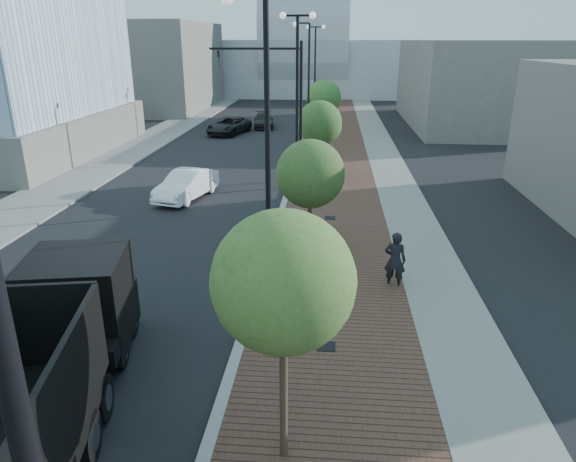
{
  "coord_description": "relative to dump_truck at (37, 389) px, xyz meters",
  "views": [
    {
      "loc": [
        2.4,
        -4.34,
        8.06
      ],
      "look_at": [
        1.0,
        12.0,
        2.0
      ],
      "focal_mm": 32.39,
      "sensor_mm": 36.0,
      "label": 1
    }
  ],
  "objects": [
    {
      "name": "streetlight_4",
      "position": [
        4.03,
        42.05,
        3.41
      ],
      "size": [
        1.72,
        0.56,
        9.28
      ],
      "color": "black",
      "rests_on": "ground"
    },
    {
      "name": "tree_0",
      "position": [
        5.08,
        0.08,
        2.58
      ],
      "size": [
        2.64,
        2.63,
        5.32
      ],
      "color": "#382619",
      "rests_on": "ground"
    },
    {
      "name": "utility_cover_1",
      "position": [
        5.83,
        4.05,
        -1.28
      ],
      "size": [
        0.5,
        0.5,
        0.02
      ],
      "primitive_type": "cube",
      "color": "black",
      "rests_on": "sidewalk"
    },
    {
      "name": "streetlight_3",
      "position": [
        3.92,
        30.05,
        2.94
      ],
      "size": [
        1.44,
        0.56,
        9.21
      ],
      "color": "black",
      "rests_on": "ground"
    },
    {
      "name": "curb",
      "position": [
        3.43,
        36.05,
        -1.34
      ],
      "size": [
        0.3,
        140.0,
        0.14
      ],
      "primitive_type": "cube",
      "color": "gray",
      "rests_on": "ground"
    },
    {
      "name": "pedestrian",
      "position": [
        8.08,
        8.17,
        -0.4
      ],
      "size": [
        0.83,
        0.64,
        2.02
      ],
      "primitive_type": "imported",
      "rotation": [
        0.0,
        0.0,
        2.91
      ],
      "color": "black",
      "rests_on": "ground"
    },
    {
      "name": "convention_center",
      "position": [
        1.43,
        81.05,
        4.6
      ],
      "size": [
        50.0,
        30.0,
        50.0
      ],
      "color": "#9EA3A8",
      "rests_on": "ground"
    },
    {
      "name": "commercial_block_nw",
      "position": [
        -16.57,
        56.05,
        3.59
      ],
      "size": [
        14.0,
        20.0,
        10.0
      ],
      "primitive_type": "cube",
      "color": "slate",
      "rests_on": "ground"
    },
    {
      "name": "streetlight_2",
      "position": [
        4.03,
        18.05,
        3.41
      ],
      "size": [
        1.72,
        0.56,
        9.28
      ],
      "color": "black",
      "rests_on": "ground"
    },
    {
      "name": "dark_car_far",
      "position": [
        -0.86,
        42.24,
        -0.74
      ],
      "size": [
        2.46,
        4.79,
        1.33
      ],
      "primitive_type": "imported",
      "rotation": [
        0.0,
        0.0,
        0.13
      ],
      "color": "black",
      "rests_on": "ground"
    },
    {
      "name": "tree_1",
      "position": [
        5.08,
        11.08,
        1.82
      ],
      "size": [
        2.65,
        2.64,
        4.56
      ],
      "color": "#382619",
      "rests_on": "ground"
    },
    {
      "name": "west_sidewalk",
      "position": [
        -9.57,
        36.05,
        -1.35
      ],
      "size": [
        4.0,
        140.0,
        0.12
      ],
      "primitive_type": "cube",
      "color": "slate",
      "rests_on": "ground"
    },
    {
      "name": "traffic_mast",
      "position": [
        3.13,
        21.05,
        3.58
      ],
      "size": [
        5.09,
        0.2,
        8.0
      ],
      "color": "black",
      "rests_on": "ground"
    },
    {
      "name": "white_sedan",
      "position": [
        -1.88,
        18.04,
        -0.65
      ],
      "size": [
        2.73,
        4.86,
        1.52
      ],
      "primitive_type": "imported",
      "rotation": [
        0.0,
        0.0,
        -0.26
      ],
      "color": "white",
      "rests_on": "ground"
    },
    {
      "name": "tree_3",
      "position": [
        5.08,
        35.08,
        2.21
      ],
      "size": [
        2.8,
        2.8,
        5.03
      ],
      "color": "#382619",
      "rests_on": "ground"
    },
    {
      "name": "dark_car_mid",
      "position": [
        -3.55,
        38.38,
        -0.65
      ],
      "size": [
        3.79,
        5.87,
        1.5
      ],
      "primitive_type": "imported",
      "rotation": [
        0.0,
        0.0,
        -0.26
      ],
      "color": "black",
      "rests_on": "ground"
    },
    {
      "name": "commercial_block_ne",
      "position": [
        19.43,
        46.05,
        2.59
      ],
      "size": [
        12.0,
        22.0,
        8.0
      ],
      "primitive_type": "cube",
      "color": "#615D57",
      "rests_on": "ground"
    },
    {
      "name": "concrete_strip",
      "position": [
        9.63,
        36.05,
        -1.34
      ],
      "size": [
        2.4,
        140.0,
        0.13
      ],
      "primitive_type": "cube",
      "color": "slate",
      "rests_on": "ground"
    },
    {
      "name": "tree_2",
      "position": [
        5.08,
        23.08,
        1.94
      ],
      "size": [
        2.7,
        2.7,
        4.7
      ],
      "color": "#382619",
      "rests_on": "ground"
    },
    {
      "name": "sidewalk",
      "position": [
        6.93,
        36.05,
        -1.35
      ],
      "size": [
        7.0,
        140.0,
        0.12
      ],
      "primitive_type": "cube",
      "color": "#4C2D23",
      "rests_on": "ground"
    },
    {
      "name": "streetlight_1",
      "position": [
        3.92,
        6.05,
        2.94
      ],
      "size": [
        1.44,
        0.56,
        9.21
      ],
      "color": "black",
      "rests_on": "ground"
    },
    {
      "name": "utility_cover_2",
      "position": [
        5.83,
        15.05,
        -1.28
      ],
      "size": [
        0.5,
        0.5,
        0.02
      ],
      "primitive_type": "cube",
      "color": "black",
      "rests_on": "sidewalk"
    },
    {
      "name": "dump_truck",
      "position": [
        0.0,
        0.0,
        0.0
      ],
      "size": [
        4.89,
        13.55,
        3.34
      ],
      "rotation": [
        0.0,
        0.0,
        0.19
      ],
      "color": "black",
      "rests_on": "ground"
    }
  ]
}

